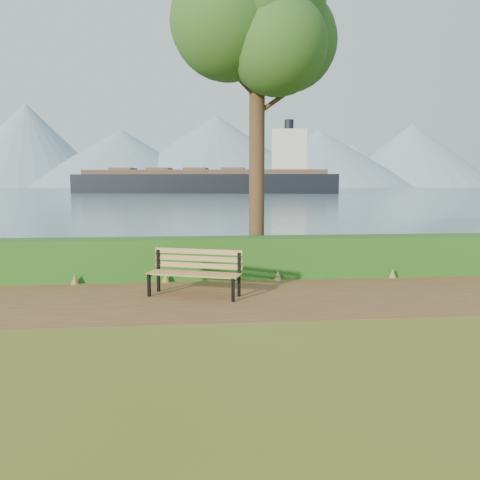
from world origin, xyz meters
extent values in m
plane|color=#54601B|center=(0.00, 0.00, 0.00)|extent=(140.00, 140.00, 0.00)
cube|color=brown|center=(0.00, 0.30, 0.01)|extent=(40.00, 3.40, 0.01)
cube|color=#164915|center=(0.00, 2.60, 0.50)|extent=(32.00, 0.85, 1.00)
cube|color=#3F5865|center=(0.00, 260.00, 0.01)|extent=(700.00, 510.00, 0.00)
cone|color=gray|center=(-140.00, 410.00, 35.00)|extent=(140.00, 140.00, 70.00)
cone|color=gray|center=(-60.00, 395.00, 24.00)|extent=(160.00, 160.00, 48.00)
cone|color=gray|center=(20.00, 405.00, 31.00)|extent=(190.00, 190.00, 62.00)
cone|color=gray|center=(110.00, 400.00, 25.00)|extent=(170.00, 170.00, 50.00)
cone|color=gray|center=(200.00, 410.00, 29.00)|extent=(150.00, 150.00, 58.00)
cone|color=gray|center=(-10.00, 430.00, 17.50)|extent=(120.00, 120.00, 35.00)
cone|color=gray|center=(150.00, 425.00, 20.00)|extent=(130.00, 130.00, 40.00)
cube|color=black|center=(-1.36, 0.65, 0.24)|extent=(0.07, 0.08, 0.48)
cube|color=black|center=(-1.20, 1.09, 0.46)|extent=(0.07, 0.08, 0.92)
cube|color=black|center=(-1.28, 0.87, 0.45)|extent=(0.24, 0.54, 0.05)
cube|color=black|center=(0.33, 0.03, 0.24)|extent=(0.07, 0.08, 0.48)
cube|color=black|center=(0.49, 0.48, 0.46)|extent=(0.07, 0.08, 0.92)
cube|color=black|center=(0.41, 0.26, 0.45)|extent=(0.24, 0.54, 0.05)
cube|color=#9D6D3D|center=(-0.50, 0.37, 0.48)|extent=(1.85, 0.75, 0.04)
cube|color=#9D6D3D|center=(-0.46, 0.50, 0.48)|extent=(1.85, 0.75, 0.04)
cube|color=#9D6D3D|center=(-0.41, 0.63, 0.48)|extent=(1.85, 0.75, 0.04)
cube|color=#9D6D3D|center=(-0.36, 0.76, 0.48)|extent=(1.85, 0.75, 0.04)
cube|color=#9D6D3D|center=(-0.34, 0.82, 0.61)|extent=(1.83, 0.70, 0.11)
cube|color=#9D6D3D|center=(-0.34, 0.82, 0.76)|extent=(1.83, 0.70, 0.11)
cube|color=#9D6D3D|center=(-0.34, 0.82, 0.91)|extent=(1.83, 0.70, 0.11)
cylinder|color=#3A2817|center=(1.23, 3.28, 3.64)|extent=(0.40, 0.40, 7.28)
sphere|color=#20511B|center=(1.23, 3.28, 6.67)|extent=(3.44, 3.44, 3.44)
sphere|color=#20511B|center=(2.09, 3.71, 6.07)|extent=(2.63, 2.63, 2.63)
sphere|color=#20511B|center=(0.46, 2.97, 6.27)|extent=(2.83, 2.83, 2.83)
sphere|color=#20511B|center=(1.64, 2.63, 5.66)|extent=(2.43, 2.43, 2.43)
cylinder|color=#3A2817|center=(1.69, 3.28, 4.45)|extent=(1.06, 0.12, 0.80)
cylinder|color=#3A2817|center=(0.83, 3.39, 4.95)|extent=(0.82, 0.38, 0.73)
cube|color=black|center=(2.66, 116.07, 1.48)|extent=(69.60, 21.90, 6.88)
cube|color=#49352C|center=(2.66, 116.07, 5.51)|extent=(63.99, 19.94, 1.18)
cube|color=beige|center=(24.37, 112.47, 10.81)|extent=(10.05, 9.44, 10.80)
cylinder|color=black|center=(24.37, 112.47, 17.19)|extent=(2.36, 2.36, 3.44)
cube|color=brown|center=(-19.04, 119.66, 6.29)|extent=(6.87, 7.36, 0.79)
cube|color=brown|center=(-9.35, 118.06, 6.29)|extent=(6.87, 7.36, 0.79)
cube|color=brown|center=(0.34, 116.45, 6.29)|extent=(6.87, 7.36, 0.79)
cube|color=brown|center=(10.03, 114.85, 6.29)|extent=(6.87, 7.36, 0.79)
camera|label=1|loc=(-0.42, -8.98, 2.32)|focal=35.00mm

